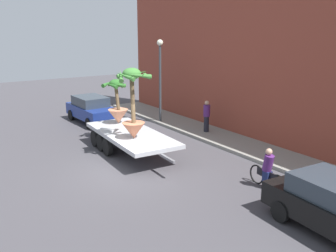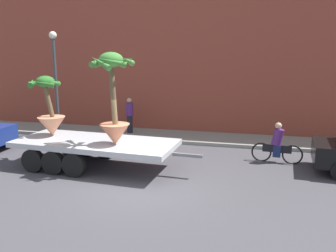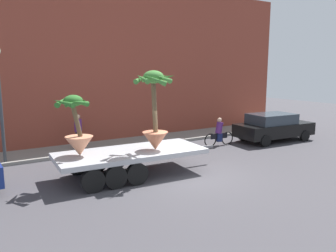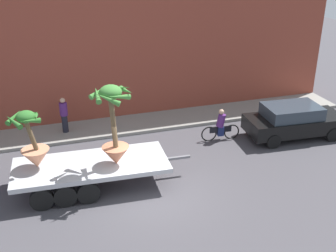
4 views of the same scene
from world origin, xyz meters
The scene contains 10 objects.
ground_plane centered at (0.00, 0.00, 0.00)m, with size 60.00×60.00×0.00m, color #423F44.
sidewalk centered at (0.00, 6.10, 0.07)m, with size 24.00×2.20×0.15m, color gray.
building_facade centered at (0.00, 7.80, 4.37)m, with size 24.00×1.20×8.75m, color brown.
flatbed_trailer centered at (-2.27, 1.16, 0.76)m, with size 6.71×2.62×0.98m.
potted_palm_rear centered at (-1.15, 0.83, 2.41)m, with size 1.53×1.51×3.04m.
potted_palm_middle centered at (-3.96, 1.46, 1.87)m, with size 1.36×1.34×2.20m.
cyclist centered at (4.21, 3.33, 0.67)m, with size 1.84×0.38×1.54m.
trailing_car centered at (-8.56, 1.96, 0.83)m, with size 4.15×1.97×1.58m.
pedestrian_near_gate centered at (-2.56, 6.07, 1.04)m, with size 0.36×0.36×1.71m.
street_lamp centered at (-6.00, 5.30, 3.23)m, with size 0.36×0.36×4.83m.
Camera 1 is at (12.71, -6.63, 5.62)m, focal length 40.20 mm.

